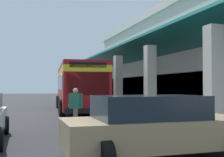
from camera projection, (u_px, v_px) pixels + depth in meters
ground at (168, 110)px, 21.08m from camera, size 120.00×120.00×0.00m
curb_strip at (115, 109)px, 21.99m from camera, size 34.39×0.50×0.12m
plaza_building at (224, 60)px, 24.94m from camera, size 28.96×16.45×7.90m
transit_bus at (78, 84)px, 20.75m from camera, size 11.40×3.59×3.34m
parked_sedan_tan at (155, 126)px, 6.96m from camera, size 2.44×4.40×1.47m
pedestrian at (76, 106)px, 11.92m from camera, size 0.51×0.51×1.62m
potted_palm at (98, 97)px, 31.06m from camera, size 1.77×1.82×2.82m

